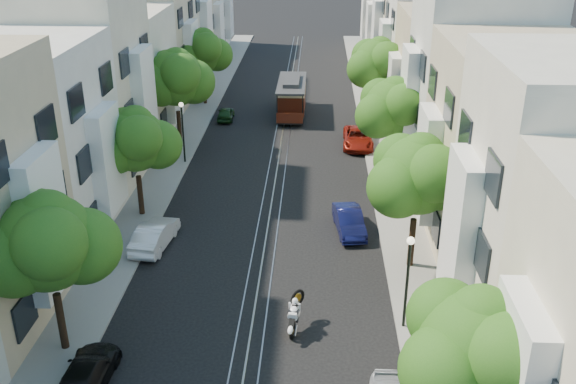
# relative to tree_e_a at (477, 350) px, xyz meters

# --- Properties ---
(ground) EXTENTS (200.00, 200.00, 0.00)m
(ground) POSITION_rel_tree_e_a_xyz_m (-7.26, 31.02, -4.40)
(ground) COLOR black
(ground) RESTS_ON ground
(sidewalk_east) EXTENTS (2.50, 80.00, 0.12)m
(sidewalk_east) POSITION_rel_tree_e_a_xyz_m (-0.01, 31.02, -4.34)
(sidewalk_east) COLOR gray
(sidewalk_east) RESTS_ON ground
(sidewalk_west) EXTENTS (2.50, 80.00, 0.12)m
(sidewalk_west) POSITION_rel_tree_e_a_xyz_m (-14.51, 31.02, -4.34)
(sidewalk_west) COLOR gray
(sidewalk_west) RESTS_ON ground
(rail_left) EXTENTS (0.06, 80.00, 0.02)m
(rail_left) POSITION_rel_tree_e_a_xyz_m (-7.81, 31.02, -4.39)
(rail_left) COLOR gray
(rail_left) RESTS_ON ground
(rail_slot) EXTENTS (0.06, 80.00, 0.02)m
(rail_slot) POSITION_rel_tree_e_a_xyz_m (-7.26, 31.02, -4.39)
(rail_slot) COLOR gray
(rail_slot) RESTS_ON ground
(rail_right) EXTENTS (0.06, 80.00, 0.02)m
(rail_right) POSITION_rel_tree_e_a_xyz_m (-6.71, 31.02, -4.39)
(rail_right) COLOR gray
(rail_right) RESTS_ON ground
(lane_line) EXTENTS (0.08, 80.00, 0.01)m
(lane_line) POSITION_rel_tree_e_a_xyz_m (-7.26, 31.02, -4.40)
(lane_line) COLOR tan
(lane_line) RESTS_ON ground
(townhouses_east) EXTENTS (7.75, 72.00, 12.00)m
(townhouses_east) POSITION_rel_tree_e_a_xyz_m (4.61, 30.94, 0.79)
(townhouses_east) COLOR beige
(townhouses_east) RESTS_ON ground
(townhouses_west) EXTENTS (7.75, 72.00, 11.76)m
(townhouses_west) POSITION_rel_tree_e_a_xyz_m (-19.13, 30.94, 0.68)
(townhouses_west) COLOR silver
(townhouses_west) RESTS_ON ground
(tree_e_a) EXTENTS (4.72, 3.87, 6.27)m
(tree_e_a) POSITION_rel_tree_e_a_xyz_m (0.00, 0.00, 0.00)
(tree_e_a) COLOR black
(tree_e_a) RESTS_ON ground
(tree_e_b) EXTENTS (4.93, 4.08, 6.68)m
(tree_e_b) POSITION_rel_tree_e_a_xyz_m (0.00, 12.00, 0.34)
(tree_e_b) COLOR black
(tree_e_b) RESTS_ON ground
(tree_e_c) EXTENTS (4.84, 3.99, 6.52)m
(tree_e_c) POSITION_rel_tree_e_a_xyz_m (0.00, 23.00, 0.20)
(tree_e_c) COLOR black
(tree_e_c) RESTS_ON ground
(tree_e_d) EXTENTS (5.01, 4.16, 6.85)m
(tree_e_d) POSITION_rel_tree_e_a_xyz_m (0.00, 34.00, 0.47)
(tree_e_d) COLOR black
(tree_e_d) RESTS_ON ground
(tree_w_a) EXTENTS (4.93, 4.08, 6.68)m
(tree_w_a) POSITION_rel_tree_e_a_xyz_m (-14.40, 5.00, 0.34)
(tree_w_a) COLOR black
(tree_w_a) RESTS_ON ground
(tree_w_b) EXTENTS (4.72, 3.87, 6.27)m
(tree_w_b) POSITION_rel_tree_e_a_xyz_m (-14.40, 17.00, 0.00)
(tree_w_b) COLOR black
(tree_w_b) RESTS_ON ground
(tree_w_c) EXTENTS (5.13, 4.28, 7.09)m
(tree_w_c) POSITION_rel_tree_e_a_xyz_m (-14.40, 28.00, 0.67)
(tree_w_c) COLOR black
(tree_w_c) RESTS_ON ground
(tree_w_d) EXTENTS (4.84, 3.99, 6.52)m
(tree_w_d) POSITION_rel_tree_e_a_xyz_m (-14.40, 39.00, 0.20)
(tree_w_d) COLOR black
(tree_w_d) RESTS_ON ground
(lamp_east) EXTENTS (0.32, 0.32, 4.16)m
(lamp_east) POSITION_rel_tree_e_a_xyz_m (-0.96, 7.02, -1.55)
(lamp_east) COLOR black
(lamp_east) RESTS_ON ground
(lamp_west) EXTENTS (0.32, 0.32, 4.16)m
(lamp_west) POSITION_rel_tree_e_a_xyz_m (-13.56, 25.02, -1.55)
(lamp_west) COLOR black
(lamp_west) RESTS_ON ground
(sportbike_rider) EXTENTS (0.70, 1.90, 1.57)m
(sportbike_rider) POSITION_rel_tree_e_a_xyz_m (-5.47, 6.67, -3.54)
(sportbike_rider) COLOR black
(sportbike_rider) RESTS_ON ground
(cable_car) EXTENTS (2.29, 7.26, 2.79)m
(cable_car) POSITION_rel_tree_e_a_xyz_m (-6.77, 36.44, -2.75)
(cable_car) COLOR black
(cable_car) RESTS_ON ground
(parked_car_e_mid) EXTENTS (1.81, 3.93, 1.25)m
(parked_car_e_mid) POSITION_rel_tree_e_a_xyz_m (-2.86, 15.55, -3.77)
(parked_car_e_mid) COLOR #0B0E3A
(parked_car_e_mid) RESTS_ON ground
(parked_car_e_far) EXTENTS (2.27, 4.67, 1.28)m
(parked_car_e_far) POSITION_rel_tree_e_a_xyz_m (-1.66, 28.95, -3.76)
(parked_car_e_far) COLOR maroon
(parked_car_e_far) RESTS_ON ground
(parked_car_w_near) EXTENTS (1.68, 4.04, 1.17)m
(parked_car_w_near) POSITION_rel_tree_e_a_xyz_m (-12.86, 2.93, -3.82)
(parked_car_w_near) COLOR black
(parked_car_w_near) RESTS_ON ground
(parked_car_w_mid) EXTENTS (1.88, 4.16, 1.33)m
(parked_car_w_mid) POSITION_rel_tree_e_a_xyz_m (-12.86, 13.48, -3.74)
(parked_car_w_mid) COLOR silver
(parked_car_w_mid) RESTS_ON ground
(parked_car_w_far) EXTENTS (1.38, 3.16, 1.06)m
(parked_car_w_far) POSITION_rel_tree_e_a_xyz_m (-12.07, 34.72, -3.87)
(parked_car_w_far) COLOR #153616
(parked_car_w_far) RESTS_ON ground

